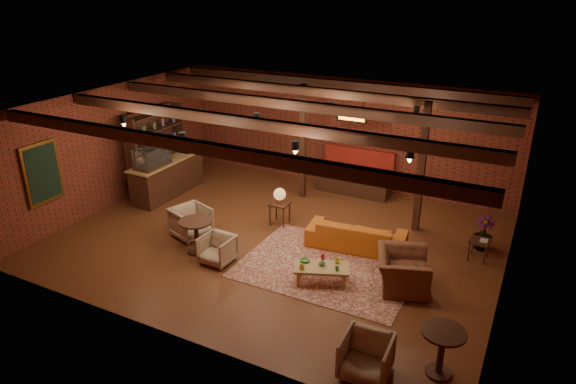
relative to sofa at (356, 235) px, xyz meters
The scene contains 29 objects.
floor 1.89m from the sofa, 165.82° to the right, with size 10.00×10.00×0.00m, color #412510.
ceiling 3.43m from the sofa, 165.82° to the right, with size 10.00×8.00×0.02m, color black.
wall_back 4.18m from the sofa, 117.04° to the left, with size 10.00×0.02×3.20m, color brown.
wall_front 4.98m from the sofa, 112.09° to the right, with size 10.00×0.02×3.20m, color brown.
wall_left 6.94m from the sofa, behind, with size 0.02×8.00×3.20m, color brown.
wall_right 3.47m from the sofa, ahead, with size 0.02×8.00×3.20m, color brown.
ceiling_beams 3.33m from the sofa, 165.82° to the right, with size 9.80×6.40×0.22m, color #311A10, non-canonical shape.
ceiling_pipe 3.31m from the sofa, 147.70° to the left, with size 0.12×0.12×9.60m, color black.
post_left 3.47m from the sofa, 138.34° to the left, with size 0.16×0.16×3.20m, color #311A10.
post_right 2.23m from the sofa, 57.28° to the left, with size 0.16×0.16×3.20m, color #311A10.
service_counter 5.95m from the sofa, behind, with size 0.80×2.50×1.60m, color #311A10, non-canonical shape.
plant_counter 5.92m from the sofa, behind, with size 0.35×0.39×0.30m, color #337F33.
shelving_hutch 6.40m from the sofa, behind, with size 0.52×2.00×2.40m, color #311A10, non-canonical shape.
chalkboard_menu 7.39m from the sofa, 157.75° to the right, with size 0.08×0.96×1.46m, color black.
banquette 3.33m from the sofa, 111.34° to the left, with size 2.10×0.70×1.00m, color maroon, non-canonical shape.
service_sign 3.54m from the sofa, 114.57° to the left, with size 0.86×0.06×0.30m, color orange.
ceiling_spotlights 3.15m from the sofa, 165.82° to the right, with size 6.40×4.40×0.28m, color black, non-canonical shape.
rug 1.17m from the sofa, 101.75° to the right, with size 3.65×2.79×0.01m, color maroon.
sofa is the anchor object (origin of this frame).
coffee_table 1.74m from the sofa, 93.93° to the right, with size 1.22×0.91×0.63m.
side_table_lamp 2.21m from the sofa, behind, with size 0.48×0.48×0.96m.
round_table_left 3.64m from the sofa, 149.51° to the right, with size 0.75×0.75×0.78m.
armchair_a 3.93m from the sofa, 160.82° to the right, with size 0.80×0.75×0.83m, color beige.
armchair_b 3.18m from the sofa, 140.65° to the right, with size 0.67×0.63×0.69m, color beige.
armchair_right 1.81m from the sofa, 39.43° to the right, with size 1.15×0.75×1.01m, color brown.
side_table_book 2.69m from the sofa, 15.25° to the left, with size 0.46×0.46×0.49m.
round_table_right 4.20m from the sofa, 51.83° to the right, with size 0.69×0.69×0.81m.
armchair_far 4.17m from the sofa, 67.83° to the right, with size 0.75×0.70×0.77m, color beige.
plant_tall 3.01m from the sofa, 25.85° to the left, with size 1.34×1.34×2.39m, color #4C7F4C.
Camera 1 is at (5.20, -9.58, 5.75)m, focal length 32.00 mm.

